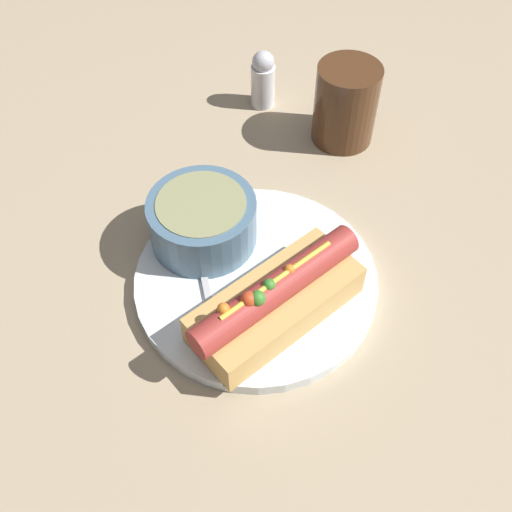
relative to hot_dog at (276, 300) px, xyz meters
The scene contains 7 objects.
ground_plane 0.06m from the hot_dog, 99.05° to the left, with size 4.00×4.00×0.00m, color tan.
dinner_plate 0.06m from the hot_dog, 99.05° to the left, with size 0.24×0.24×0.01m.
hot_dog is the anchor object (origin of this frame).
soup_bowl 0.12m from the hot_dog, 114.53° to the left, with size 0.11×0.11×0.05m.
spoon 0.09m from the hot_dog, 135.12° to the left, with size 0.03×0.16×0.01m.
drinking_glass 0.29m from the hot_dog, 59.75° to the left, with size 0.07×0.07×0.10m.
salt_shaker 0.34m from the hot_dog, 79.19° to the left, with size 0.03×0.03×0.08m.
Camera 1 is at (-0.08, -0.34, 0.49)m, focal length 42.00 mm.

